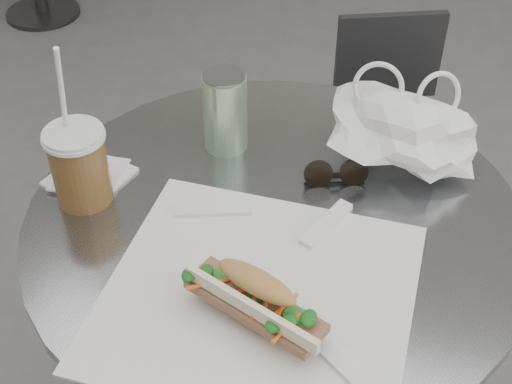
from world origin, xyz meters
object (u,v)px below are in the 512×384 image
(chair_far, at_px, (389,162))
(drink_can, at_px, (225,111))
(iced_coffee, at_px, (79,165))
(cafe_table, at_px, (273,329))
(sunglasses, at_px, (336,174))
(banh_mi, at_px, (256,300))

(chair_far, relative_size, drink_can, 4.74)
(iced_coffee, relative_size, drink_can, 1.95)
(cafe_table, height_order, sunglasses, sunglasses)
(cafe_table, bearing_deg, banh_mi, -81.07)
(sunglasses, xyz_separation_m, drink_can, (-0.20, 0.04, 0.05))
(chair_far, xyz_separation_m, drink_can, (-0.23, -0.61, 0.51))
(chair_far, relative_size, banh_mi, 2.63)
(cafe_table, relative_size, banh_mi, 3.04)
(drink_can, bearing_deg, iced_coffee, -130.52)
(sunglasses, bearing_deg, chair_far, 65.23)
(chair_far, height_order, banh_mi, banh_mi)
(chair_far, distance_m, iced_coffee, 1.03)
(cafe_table, xyz_separation_m, banh_mi, (0.03, -0.20, 0.32))
(cafe_table, distance_m, sunglasses, 0.32)
(chair_far, bearing_deg, drink_can, 46.18)
(banh_mi, distance_m, sunglasses, 0.31)
(banh_mi, xyz_separation_m, iced_coffee, (-0.32, 0.15, 0.02))
(cafe_table, xyz_separation_m, sunglasses, (0.07, 0.10, 0.29))
(banh_mi, bearing_deg, sunglasses, 103.03)
(iced_coffee, distance_m, drink_can, 0.25)
(chair_far, xyz_separation_m, sunglasses, (-0.03, -0.65, 0.46))
(chair_far, bearing_deg, banh_mi, 62.75)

